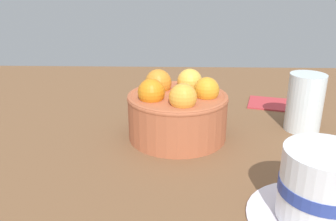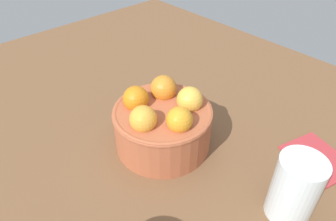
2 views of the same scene
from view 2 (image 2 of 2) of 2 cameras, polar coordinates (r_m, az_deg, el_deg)
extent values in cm
cube|color=brown|center=(55.22, -0.93, -7.61)|extent=(119.20, 98.37, 4.13)
cylinder|color=#AD5938|center=(51.29, -0.99, -3.13)|extent=(16.09, 16.09, 7.33)
torus|color=#AD5938|center=(49.20, -1.03, -0.26)|extent=(16.29, 16.29, 1.00)
sphere|color=orange|center=(49.80, -6.00, 2.20)|extent=(4.25, 4.25, 4.25)
sphere|color=gold|center=(45.58, -4.65, -1.60)|extent=(4.20, 4.20, 4.20)
sphere|color=orange|center=(45.33, 2.15, -1.73)|extent=(4.04, 4.04, 4.04)
sphere|color=#F0B140|center=(49.44, 4.08, 2.03)|extent=(4.29, 4.29, 4.29)
sphere|color=orange|center=(52.03, -0.82, 4.17)|extent=(4.51, 4.51, 4.51)
cylinder|color=silver|center=(44.11, 22.52, -13.29)|extent=(6.05, 6.05, 9.96)
cube|color=#B23338|center=(56.62, 26.16, -7.85)|extent=(11.69, 10.34, 0.60)
camera|label=1|loc=(0.42, -76.32, -11.11)|focal=37.45mm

